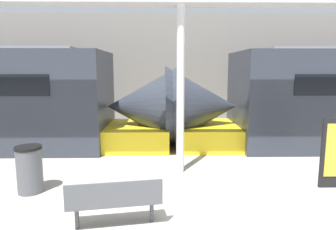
{
  "coord_description": "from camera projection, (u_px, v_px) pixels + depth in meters",
  "views": [
    {
      "loc": [
        -0.02,
        -4.4,
        2.53
      ],
      "look_at": [
        0.12,
        2.98,
        1.4
      ],
      "focal_mm": 32.0,
      "sensor_mm": 36.0,
      "label": 1
    }
  ],
  "objects": [
    {
      "name": "trash_bin",
      "position": [
        30.0,
        169.0,
        6.16
      ],
      "size": [
        0.53,
        0.53,
        0.98
      ],
      "color": "#4C4F54",
      "rests_on": "ground_plane"
    },
    {
      "name": "support_column_near",
      "position": [
        180.0,
        92.0,
        7.17
      ],
      "size": [
        0.19,
        0.19,
        3.99
      ],
      "primitive_type": "cylinder",
      "color": "silver",
      "rests_on": "ground_plane"
    },
    {
      "name": "bench_near",
      "position": [
        115.0,
        199.0,
        4.78
      ],
      "size": [
        1.56,
        0.69,
        0.81
      ],
      "rotation": [
        0.0,
        0.0,
        0.17
      ],
      "color": "#4C4F54",
      "rests_on": "ground_plane"
    },
    {
      "name": "station_wall",
      "position": [
        163.0,
        70.0,
        13.74
      ],
      "size": [
        56.0,
        0.2,
        5.0
      ],
      "primitive_type": "cube",
      "color": "gray",
      "rests_on": "ground_plane"
    }
  ]
}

